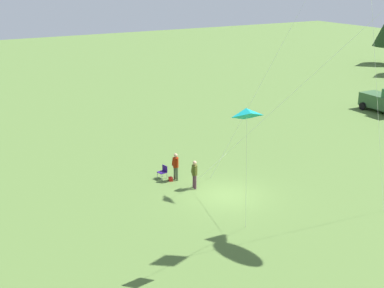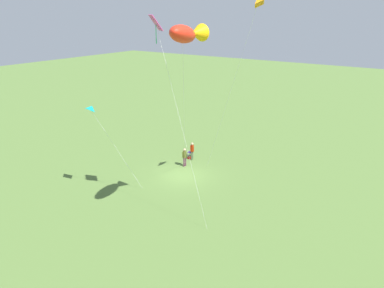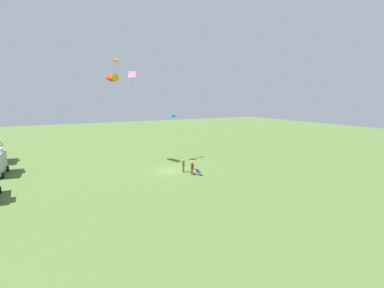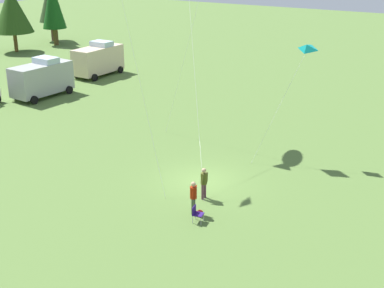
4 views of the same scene
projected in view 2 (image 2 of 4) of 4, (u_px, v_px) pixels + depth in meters
The scene contains 9 objects.
ground_plane at pixel (183, 176), 32.61m from camera, with size 160.00×160.00×0.00m, color #506E33.
person_kite_flyer at pixel (185, 156), 34.29m from camera, with size 0.57×0.37×1.74m.
folding_chair at pixel (191, 152), 36.78m from camera, with size 0.55×0.55×0.82m.
person_spectator at pixel (192, 150), 35.81m from camera, with size 0.57×0.40×1.74m.
backpack_on_grass at pixel (189, 158), 36.32m from camera, with size 0.32×0.22×0.22m, color #B61A12.
kite_large_fish at pixel (186, 34), 20.14m from camera, with size 11.14×7.70×13.05m.
kite_delta_orange at pixel (256, 4), 24.11m from camera, with size 3.94×6.09×14.38m.
kite_diamond_rainbow at pixel (157, 29), 21.92m from camera, with size 1.19×4.12×13.36m.
kite_delta_teal at pixel (92, 108), 27.16m from camera, with size 3.09×2.69×7.20m.
Camera 2 is at (24.16, 17.47, 13.52)m, focal length 35.00 mm.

